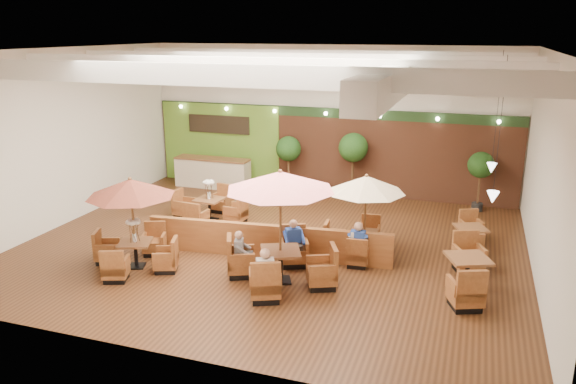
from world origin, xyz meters
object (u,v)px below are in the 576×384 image
at_px(table_0, 132,206).
at_px(topiary_2, 481,167).
at_px(service_counter, 213,173).
at_px(diner_2, 241,248).
at_px(diner_1, 294,238).
at_px(table_1, 280,207).
at_px(topiary_0, 288,151).
at_px(topiary_1, 353,150).
at_px(table_2, 364,197).
at_px(booth_divider, 267,241).
at_px(diner_3, 358,239).
at_px(diner_4, 358,240).
at_px(table_4, 467,273).
at_px(diner_0, 265,269).
at_px(table_5, 470,239).
at_px(table_3, 210,208).

bearing_deg(table_0, topiary_2, 22.67).
height_order(service_counter, diner_2, diner_2).
bearing_deg(diner_1, service_counter, -82.94).
height_order(service_counter, table_1, table_1).
distance_m(topiary_0, topiary_1, 2.48).
height_order(topiary_1, diner_2, topiary_1).
distance_m(service_counter, topiary_2, 10.01).
bearing_deg(diner_2, diner_1, 117.79).
bearing_deg(topiary_1, service_counter, -177.94).
bearing_deg(diner_2, table_2, 114.95).
height_order(booth_divider, table_0, table_0).
height_order(diner_2, diner_3, diner_3).
height_order(topiary_2, diner_4, topiary_2).
bearing_deg(table_1, table_4, -10.46).
height_order(topiary_1, diner_1, topiary_1).
bearing_deg(diner_4, booth_divider, 179.02).
height_order(diner_1, diner_3, diner_1).
height_order(diner_0, diner_2, diner_0).
distance_m(table_1, topiary_0, 7.87).
height_order(table_5, diner_0, diner_0).
height_order(table_2, diner_0, table_2).
height_order(table_2, topiary_0, table_2).
bearing_deg(topiary_2, table_5, -92.38).
xyz_separation_m(topiary_0, topiary_2, (6.87, -0.00, -0.09)).
bearing_deg(table_1, table_5, 15.81).
xyz_separation_m(booth_divider, table_1, (0.86, -1.32, 1.46)).
relative_size(topiary_1, diner_3, 3.14).
xyz_separation_m(table_2, topiary_2, (2.97, 5.14, -0.14)).
distance_m(booth_divider, table_3, 3.70).
bearing_deg(table_5, diner_2, -169.39).
bearing_deg(topiary_2, diner_2, -126.68).
xyz_separation_m(topiary_1, diner_0, (-0.13, -8.56, -1.06)).
distance_m(service_counter, table_1, 9.20).
bearing_deg(table_1, diner_0, -113.94).
xyz_separation_m(service_counter, topiary_1, (5.56, 0.20, 1.25)).
xyz_separation_m(booth_divider, table_2, (2.42, 1.04, 1.21)).
relative_size(table_5, diner_4, 3.32).
relative_size(table_2, diner_2, 3.13).
bearing_deg(table_0, topiary_1, 42.53).
relative_size(table_5, diner_2, 3.41).
bearing_deg(table_1, diner_3, 19.47).
distance_m(table_4, table_5, 2.59).
distance_m(table_0, table_2, 6.11).
distance_m(table_2, topiary_2, 5.94).
relative_size(table_4, diner_0, 3.55).
bearing_deg(diner_1, topiary_1, -125.07).
xyz_separation_m(table_2, diner_2, (-2.62, -2.37, -0.94)).
bearing_deg(table_5, diner_1, -172.63).
distance_m(booth_divider, diner_2, 1.36).
xyz_separation_m(booth_divider, diner_1, (0.86, -0.27, 0.29)).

